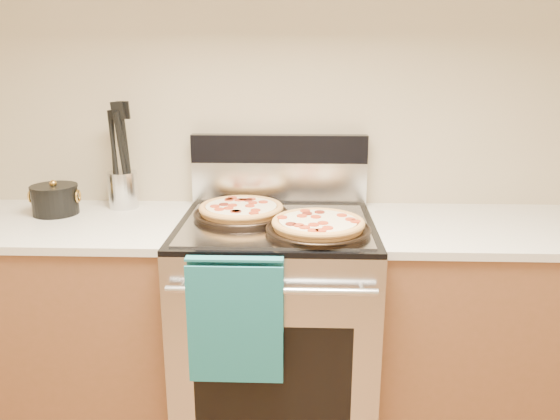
{
  "coord_description": "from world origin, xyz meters",
  "views": [
    {
      "loc": [
        0.09,
        -0.38,
        1.54
      ],
      "look_at": [
        0.02,
        1.55,
        1.0
      ],
      "focal_mm": 35.0,
      "sensor_mm": 36.0,
      "label": 1
    }
  ],
  "objects_px": {
    "pepperoni_pizza_back": "(241,211)",
    "range_body": "(276,332)",
    "pepperoni_pizza_front": "(318,226)",
    "utensil_crock": "(123,190)",
    "saucepan": "(55,201)"
  },
  "relations": [
    {
      "from": "saucepan",
      "to": "utensil_crock",
      "type": "bearing_deg",
      "value": 24.65
    },
    {
      "from": "pepperoni_pizza_front",
      "to": "utensil_crock",
      "type": "height_order",
      "value": "utensil_crock"
    },
    {
      "from": "pepperoni_pizza_front",
      "to": "utensil_crock",
      "type": "relative_size",
      "value": 2.4
    },
    {
      "from": "utensil_crock",
      "to": "pepperoni_pizza_back",
      "type": "bearing_deg",
      "value": -18.91
    },
    {
      "from": "pepperoni_pizza_back",
      "to": "pepperoni_pizza_front",
      "type": "bearing_deg",
      "value": -32.73
    },
    {
      "from": "range_body",
      "to": "pepperoni_pizza_back",
      "type": "distance_m",
      "value": 0.52
    },
    {
      "from": "pepperoni_pizza_back",
      "to": "pepperoni_pizza_front",
      "type": "distance_m",
      "value": 0.36
    },
    {
      "from": "range_body",
      "to": "utensil_crock",
      "type": "height_order",
      "value": "utensil_crock"
    },
    {
      "from": "range_body",
      "to": "saucepan",
      "type": "height_order",
      "value": "saucepan"
    },
    {
      "from": "range_body",
      "to": "saucepan",
      "type": "bearing_deg",
      "value": 172.3
    },
    {
      "from": "range_body",
      "to": "pepperoni_pizza_back",
      "type": "height_order",
      "value": "pepperoni_pizza_back"
    },
    {
      "from": "range_body",
      "to": "pepperoni_pizza_front",
      "type": "xyz_separation_m",
      "value": [
        0.16,
        -0.13,
        0.5
      ]
    },
    {
      "from": "pepperoni_pizza_front",
      "to": "saucepan",
      "type": "height_order",
      "value": "saucepan"
    },
    {
      "from": "pepperoni_pizza_back",
      "to": "range_body",
      "type": "bearing_deg",
      "value": -22.29
    },
    {
      "from": "pepperoni_pizza_back",
      "to": "utensil_crock",
      "type": "distance_m",
      "value": 0.56
    }
  ]
}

